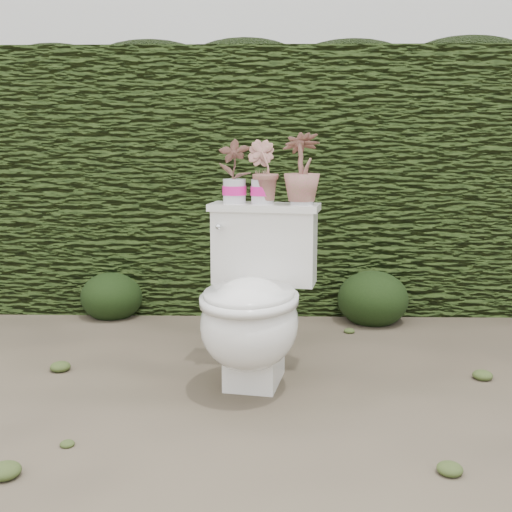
{
  "coord_description": "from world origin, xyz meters",
  "views": [
    {
      "loc": [
        0.11,
        -2.69,
        1.06
      ],
      "look_at": [
        0.05,
        0.13,
        0.55
      ],
      "focal_mm": 45.0,
      "sensor_mm": 36.0,
      "label": 1
    }
  ],
  "objects_px": {
    "potted_plant_center": "(263,173)",
    "potted_plant_right": "(302,170)",
    "potted_plant_left": "(234,173)",
    "toilet": "(254,306)"
  },
  "relations": [
    {
      "from": "toilet",
      "to": "potted_plant_right",
      "type": "relative_size",
      "value": 2.55
    },
    {
      "from": "potted_plant_center",
      "to": "potted_plant_right",
      "type": "xyz_separation_m",
      "value": [
        0.18,
        -0.03,
        0.02
      ]
    },
    {
      "from": "potted_plant_left",
      "to": "potted_plant_right",
      "type": "bearing_deg",
      "value": 155.79
    },
    {
      "from": "toilet",
      "to": "potted_plant_left",
      "type": "xyz_separation_m",
      "value": [
        -0.09,
        0.26,
        0.56
      ]
    },
    {
      "from": "toilet",
      "to": "potted_plant_left",
      "type": "bearing_deg",
      "value": 120.59
    },
    {
      "from": "toilet",
      "to": "potted_plant_center",
      "type": "height_order",
      "value": "potted_plant_center"
    },
    {
      "from": "potted_plant_left",
      "to": "toilet",
      "type": "bearing_deg",
      "value": 96.38
    },
    {
      "from": "potted_plant_center",
      "to": "potted_plant_left",
      "type": "bearing_deg",
      "value": 23.6
    },
    {
      "from": "potted_plant_center",
      "to": "potted_plant_right",
      "type": "bearing_deg",
      "value": -156.4
    },
    {
      "from": "potted_plant_left",
      "to": "potted_plant_center",
      "type": "distance_m",
      "value": 0.13
    }
  ]
}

